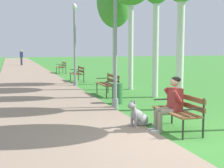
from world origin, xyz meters
TOP-DOWN VIEW (x-y plane):
  - ground_plane at (0.00, 0.00)m, footprint 120.00×120.00m
  - paved_path at (-2.06, 24.00)m, footprint 3.72×60.00m
  - park_bench_near at (0.44, 0.78)m, footprint 0.55×1.50m
  - park_bench_mid at (0.50, 6.56)m, footprint 0.55×1.50m
  - park_bench_far at (0.39, 12.11)m, footprint 0.55×1.50m
  - park_bench_furthest at (0.46, 18.32)m, footprint 0.55×1.50m
  - person_seated_on_near_bench at (0.23, 0.82)m, footprint 0.74×0.49m
  - dog_grey at (-0.33, 1.34)m, footprint 0.78×0.47m
  - lamp_post_near at (-0.10, 3.87)m, footprint 0.24×0.24m
  - lamp_post_mid at (-0.18, 9.98)m, footprint 0.24×0.24m
  - birch_tree_fifth at (1.99, 10.39)m, footprint 1.83×1.72m
  - litter_bin at (0.22, 4.62)m, footprint 0.36×0.36m
  - pedestrian_distant at (-2.01, 29.75)m, footprint 0.32×0.22m

SIDE VIEW (x-z plane):
  - ground_plane at x=0.00m, z-range 0.00..0.00m
  - paved_path at x=-2.06m, z-range 0.00..0.04m
  - dog_grey at x=-0.33m, z-range -0.09..0.61m
  - litter_bin at x=0.22m, z-range 0.00..0.70m
  - park_bench_near at x=0.44m, z-range 0.09..0.94m
  - park_bench_mid at x=0.50m, z-range 0.09..0.94m
  - park_bench_far at x=0.39m, z-range 0.09..0.94m
  - park_bench_furthest at x=0.46m, z-range 0.09..0.94m
  - person_seated_on_near_bench at x=0.23m, z-range 0.06..1.31m
  - pedestrian_distant at x=-2.01m, z-range 0.02..1.67m
  - lamp_post_near at x=-0.10m, z-range 0.07..4.06m
  - lamp_post_mid at x=-0.18m, z-range 0.07..4.08m
  - birch_tree_fifth at x=1.99m, z-range 1.41..7.01m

